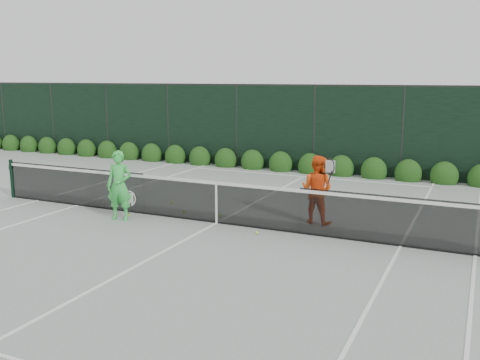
% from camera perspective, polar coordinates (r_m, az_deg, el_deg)
% --- Properties ---
extents(ground, '(80.00, 80.00, 0.00)m').
position_cam_1_polar(ground, '(12.38, -2.51, -4.62)').
color(ground, gray).
rests_on(ground, ground).
extents(tennis_net, '(12.90, 0.10, 1.07)m').
position_cam_1_polar(tennis_net, '(12.26, -2.63, -2.21)').
color(tennis_net, black).
rests_on(tennis_net, ground).
extents(player_woman, '(0.69, 0.53, 1.64)m').
position_cam_1_polar(player_woman, '(12.81, -12.74, -0.59)').
color(player_woman, green).
rests_on(player_woman, ground).
extents(player_man, '(0.90, 0.70, 1.58)m').
position_cam_1_polar(player_man, '(12.34, 8.21, -0.99)').
color(player_man, '#FF5515').
rests_on(player_man, ground).
extents(court_lines, '(11.03, 23.83, 0.01)m').
position_cam_1_polar(court_lines, '(12.38, -2.51, -4.59)').
color(court_lines, white).
rests_on(court_lines, ground).
extents(windscreen_fence, '(32.00, 21.07, 3.06)m').
position_cam_1_polar(windscreen_fence, '(9.76, -9.88, 0.12)').
color(windscreen_fence, black).
rests_on(windscreen_fence, ground).
extents(hedge_row, '(31.66, 0.65, 0.94)m').
position_cam_1_polar(hedge_row, '(18.82, 7.50, 1.44)').
color(hedge_row, '#17390F').
rests_on(hedge_row, ground).
extents(tennis_balls, '(3.50, 1.69, 0.07)m').
position_cam_1_polar(tennis_balls, '(13.03, -5.34, -3.70)').
color(tennis_balls, '#CDF736').
rests_on(tennis_balls, ground).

